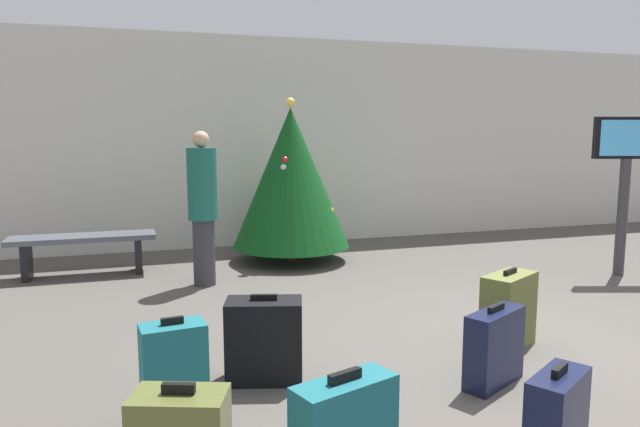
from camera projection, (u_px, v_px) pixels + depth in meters
ground_plane at (504, 348)px, 4.57m from camera, size 16.00×16.00×0.00m
back_wall at (318, 142)px, 8.92m from camera, size 16.00×0.20×3.05m
holiday_tree at (291, 178)px, 7.51m from camera, size 1.52×1.52×2.11m
flight_info_kiosk at (626, 168)px, 6.73m from camera, size 0.77×0.31×1.85m
waiting_bench at (83, 245)px, 6.84m from camera, size 1.63×0.44×0.48m
traveller_0 at (203, 205)px, 6.33m from camera, size 0.45×0.45×1.69m
suitcase_0 at (494, 347)px, 3.89m from camera, size 0.54×0.40×0.55m
suitcase_1 at (174, 376)px, 3.31m from camera, size 0.38×0.25×0.65m
suitcase_2 at (264, 340)px, 3.95m from camera, size 0.57×0.41×0.60m
suitcase_6 at (508, 311)px, 4.54m from camera, size 0.55×0.45×0.63m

